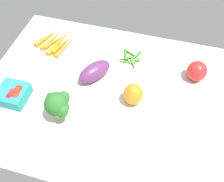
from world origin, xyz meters
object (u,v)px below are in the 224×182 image
at_px(okra_pile, 129,58).
at_px(bell_pepper_red, 197,71).
at_px(eggplant, 95,71).
at_px(berry_basket, 13,94).
at_px(broccoli_head, 58,104).
at_px(carrot_bunch, 57,42).
at_px(bell_pepper_orange, 133,94).

bearing_deg(okra_pile, bell_pepper_red, 173.79).
distance_m(eggplant, okra_pile, 0.18).
xyz_separation_m(berry_basket, okra_pile, (-0.38, -0.32, -0.02)).
xyz_separation_m(eggplant, broccoli_head, (0.06, 0.21, 0.04)).
bearing_deg(carrot_bunch, okra_pile, 178.37).
bearing_deg(eggplant, okra_pile, -5.31).
xyz_separation_m(eggplant, bell_pepper_red, (-0.40, -0.11, 0.01)).
bearing_deg(broccoli_head, bell_pepper_orange, -150.61).
bearing_deg(carrot_bunch, bell_pepper_red, 176.31).
bearing_deg(carrot_bunch, bell_pepper_orange, 151.45).
bearing_deg(broccoli_head, okra_pile, -117.04).
xyz_separation_m(berry_basket, bell_pepper_red, (-0.66, -0.29, 0.01)).
relative_size(eggplant, bell_pepper_red, 1.75).
xyz_separation_m(berry_basket, bell_pepper_orange, (-0.44, -0.11, 0.02)).
bearing_deg(berry_basket, carrot_bunch, -95.57).
bearing_deg(bell_pepper_orange, broccoli_head, 29.39).
height_order(eggplant, carrot_bunch, eggplant).
height_order(berry_basket, carrot_bunch, berry_basket).
relative_size(okra_pile, bell_pepper_orange, 1.51).
relative_size(okra_pile, broccoli_head, 1.13).
bearing_deg(bell_pepper_orange, okra_pile, -73.67).
distance_m(berry_basket, broccoli_head, 0.21).
xyz_separation_m(carrot_bunch, okra_pile, (-0.35, 0.01, -0.00)).
distance_m(bell_pepper_orange, broccoli_head, 0.28).
distance_m(okra_pile, broccoli_head, 0.40).
height_order(bell_pepper_red, okra_pile, bell_pepper_red).
bearing_deg(broccoli_head, berry_basket, -7.45).
height_order(berry_basket, eggplant, eggplant).
bearing_deg(bell_pepper_orange, bell_pepper_red, -140.40).
xyz_separation_m(eggplant, okra_pile, (-0.11, -0.14, -0.03)).
xyz_separation_m(eggplant, bell_pepper_orange, (-0.18, 0.08, 0.01)).
xyz_separation_m(bell_pepper_red, okra_pile, (0.28, -0.03, -0.03)).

